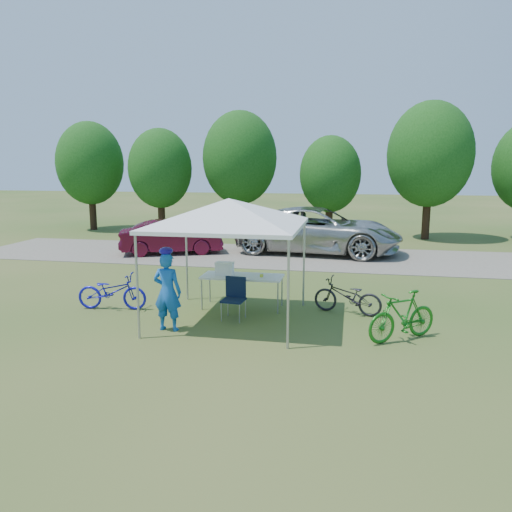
{
  "coord_description": "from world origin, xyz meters",
  "views": [
    {
      "loc": [
        2.63,
        -10.45,
        3.44
      ],
      "look_at": [
        0.21,
        2.0,
        1.11
      ],
      "focal_mm": 35.0,
      "sensor_mm": 36.0,
      "label": 1
    }
  ],
  "objects_px": {
    "folding_chair": "(235,294)",
    "bike_green": "(402,316)",
    "bike_dark": "(347,296)",
    "folding_table": "(242,277)",
    "minivan": "(318,230)",
    "sedan": "(171,237)",
    "cyclist": "(167,292)",
    "cooler": "(225,268)",
    "bike_blue": "(112,291)"
  },
  "relations": [
    {
      "from": "cyclist",
      "to": "minivan",
      "type": "relative_size",
      "value": 0.26
    },
    {
      "from": "cooler",
      "to": "bike_green",
      "type": "distance_m",
      "value": 4.38
    },
    {
      "from": "folding_chair",
      "to": "bike_green",
      "type": "relative_size",
      "value": 0.57
    },
    {
      "from": "folding_chair",
      "to": "bike_dark",
      "type": "xyz_separation_m",
      "value": [
        2.51,
        0.82,
        -0.13
      ]
    },
    {
      "from": "cyclist",
      "to": "bike_dark",
      "type": "relative_size",
      "value": 1.03
    },
    {
      "from": "cooler",
      "to": "bike_green",
      "type": "xyz_separation_m",
      "value": [
        4.04,
        -1.62,
        -0.46
      ]
    },
    {
      "from": "bike_blue",
      "to": "bike_dark",
      "type": "relative_size",
      "value": 1.04
    },
    {
      "from": "cooler",
      "to": "folding_table",
      "type": "bearing_deg",
      "value": 0.0
    },
    {
      "from": "folding_chair",
      "to": "minivan",
      "type": "xyz_separation_m",
      "value": [
        1.25,
        8.86,
        0.36
      ]
    },
    {
      "from": "cooler",
      "to": "bike_blue",
      "type": "bearing_deg",
      "value": -164.75
    },
    {
      "from": "cooler",
      "to": "minivan",
      "type": "height_order",
      "value": "minivan"
    },
    {
      "from": "bike_green",
      "to": "minivan",
      "type": "distance_m",
      "value": 9.93
    },
    {
      "from": "bike_green",
      "to": "bike_dark",
      "type": "bearing_deg",
      "value": 177.36
    },
    {
      "from": "cyclist",
      "to": "bike_green",
      "type": "height_order",
      "value": "cyclist"
    },
    {
      "from": "folding_chair",
      "to": "cyclist",
      "type": "height_order",
      "value": "cyclist"
    },
    {
      "from": "bike_green",
      "to": "bike_dark",
      "type": "distance_m",
      "value": 1.94
    },
    {
      "from": "folding_chair",
      "to": "sedan",
      "type": "distance_m",
      "value": 8.75
    },
    {
      "from": "bike_dark",
      "to": "folding_table",
      "type": "bearing_deg",
      "value": -75.22
    },
    {
      "from": "folding_table",
      "to": "bike_blue",
      "type": "relative_size",
      "value": 1.17
    },
    {
      "from": "cyclist",
      "to": "bike_blue",
      "type": "height_order",
      "value": "cyclist"
    },
    {
      "from": "cooler",
      "to": "bike_blue",
      "type": "height_order",
      "value": "cooler"
    },
    {
      "from": "minivan",
      "to": "sedan",
      "type": "relative_size",
      "value": 1.64
    },
    {
      "from": "minivan",
      "to": "folding_table",
      "type": "bearing_deg",
      "value": 177.26
    },
    {
      "from": "minivan",
      "to": "cooler",
      "type": "bearing_deg",
      "value": 174.22
    },
    {
      "from": "sedan",
      "to": "bike_blue",
      "type": "bearing_deg",
      "value": 167.9
    },
    {
      "from": "bike_green",
      "to": "sedan",
      "type": "xyz_separation_m",
      "value": [
        -7.93,
        8.37,
        0.17
      ]
    },
    {
      "from": "bike_dark",
      "to": "cyclist",
      "type": "bearing_deg",
      "value": -47.36
    },
    {
      "from": "cyclist",
      "to": "sedan",
      "type": "distance_m",
      "value": 9.24
    },
    {
      "from": "bike_dark",
      "to": "folding_chair",
      "type": "bearing_deg",
      "value": -56.59
    },
    {
      "from": "bike_blue",
      "to": "folding_table",
      "type": "bearing_deg",
      "value": -83.61
    },
    {
      "from": "folding_table",
      "to": "cyclist",
      "type": "xyz_separation_m",
      "value": [
        -1.17,
        -1.93,
        0.07
      ]
    },
    {
      "from": "cyclist",
      "to": "sedan",
      "type": "height_order",
      "value": "cyclist"
    },
    {
      "from": "cooler",
      "to": "sedan",
      "type": "height_order",
      "value": "sedan"
    },
    {
      "from": "cooler",
      "to": "bike_dark",
      "type": "distance_m",
      "value": 3.0
    },
    {
      "from": "cooler",
      "to": "minivan",
      "type": "bearing_deg",
      "value": 78.05
    },
    {
      "from": "folding_table",
      "to": "cyclist",
      "type": "relative_size",
      "value": 1.17
    },
    {
      "from": "folding_table",
      "to": "bike_green",
      "type": "relative_size",
      "value": 1.18
    },
    {
      "from": "bike_dark",
      "to": "minivan",
      "type": "distance_m",
      "value": 8.16
    },
    {
      "from": "bike_dark",
      "to": "minivan",
      "type": "bearing_deg",
      "value": -155.82
    },
    {
      "from": "bike_dark",
      "to": "sedan",
      "type": "distance_m",
      "value": 9.63
    },
    {
      "from": "folding_table",
      "to": "bike_green",
      "type": "xyz_separation_m",
      "value": [
        3.6,
        -1.62,
        -0.26
      ]
    },
    {
      "from": "cooler",
      "to": "cyclist",
      "type": "bearing_deg",
      "value": -110.78
    },
    {
      "from": "sedan",
      "to": "bike_dark",
      "type": "bearing_deg",
      "value": -156.52
    },
    {
      "from": "bike_blue",
      "to": "bike_dark",
      "type": "height_order",
      "value": "bike_blue"
    },
    {
      "from": "minivan",
      "to": "folding_chair",
      "type": "bearing_deg",
      "value": 178.14
    },
    {
      "from": "folding_chair",
      "to": "bike_green",
      "type": "height_order",
      "value": "bike_green"
    },
    {
      "from": "cooler",
      "to": "bike_dark",
      "type": "xyz_separation_m",
      "value": [
        2.95,
        -0.02,
        -0.54
      ]
    },
    {
      "from": "minivan",
      "to": "bike_dark",
      "type": "bearing_deg",
      "value": -164.96
    },
    {
      "from": "folding_chair",
      "to": "bike_blue",
      "type": "relative_size",
      "value": 0.56
    },
    {
      "from": "folding_table",
      "to": "minivan",
      "type": "bearing_deg",
      "value": 81.09
    }
  ]
}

